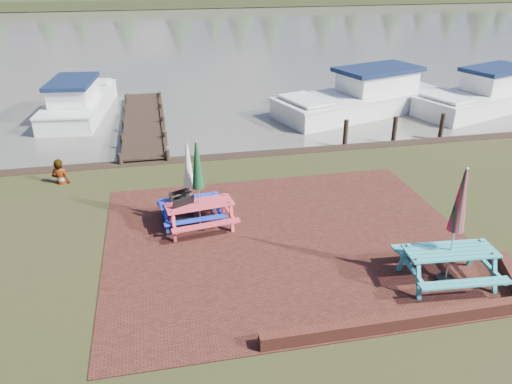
{
  "coord_description": "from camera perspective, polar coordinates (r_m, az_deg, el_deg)",
  "views": [
    {
      "loc": [
        -2.97,
        -9.41,
        6.53
      ],
      "look_at": [
        -0.63,
        1.88,
        1.0
      ],
      "focal_mm": 35.0,
      "sensor_mm": 36.0,
      "label": 1
    }
  ],
  "objects": [
    {
      "name": "brick_wall",
      "position": [
        10.76,
        20.0,
        -12.57
      ],
      "size": [
        6.21,
        1.79,
        0.3
      ],
      "color": "#4C1E16",
      "rests_on": "ground"
    },
    {
      "name": "water",
      "position": [
        46.96,
        -8.36,
        17.38
      ],
      "size": [
        120.0,
        60.0,
        0.02
      ],
      "primitive_type": "cube",
      "color": "#45423B",
      "rests_on": "ground"
    },
    {
      "name": "picnic_table_blue",
      "position": [
        13.15,
        -7.55,
        -0.52
      ],
      "size": [
        1.76,
        1.6,
        2.23
      ],
      "rotation": [
        0.0,
        0.0,
        0.11
      ],
      "color": "#1831B6",
      "rests_on": "ground"
    },
    {
      "name": "picnic_table_teal",
      "position": [
        11.4,
        21.48,
        -5.67
      ],
      "size": [
        2.07,
        1.87,
        2.7
      ],
      "rotation": [
        0.0,
        0.0,
        -0.08
      ],
      "color": "teal",
      "rests_on": "ground"
    },
    {
      "name": "paving",
      "position": [
        12.63,
        3.62,
        -5.49
      ],
      "size": [
        9.0,
        7.5,
        0.02
      ],
      "primitive_type": "cube",
      "color": "#3A1612",
      "rests_on": "ground"
    },
    {
      "name": "person",
      "position": [
        16.52,
        -21.75,
        3.45
      ],
      "size": [
        0.67,
        0.55,
        1.6
      ],
      "primitive_type": "imported",
      "rotation": [
        0.0,
        0.0,
        2.82
      ],
      "color": "gray",
      "rests_on": "ground"
    },
    {
      "name": "jetty",
      "position": [
        21.66,
        -12.7,
        7.77
      ],
      "size": [
        1.76,
        9.08,
        1.0
      ],
      "color": "black",
      "rests_on": "ground"
    },
    {
      "name": "picnic_table_red",
      "position": [
        12.82,
        -6.52,
        -0.86
      ],
      "size": [
        1.94,
        1.77,
        2.41
      ],
      "rotation": [
        0.0,
        0.0,
        0.14
      ],
      "color": "#C53240",
      "rests_on": "ground"
    },
    {
      "name": "chalkboard",
      "position": [
        13.1,
        -8.4,
        -2.07
      ],
      "size": [
        0.64,
        0.79,
        0.96
      ],
      "rotation": [
        0.0,
        0.0,
        0.43
      ],
      "color": "black",
      "rests_on": "ground"
    },
    {
      "name": "boat_jetty",
      "position": [
        24.42,
        -19.6,
        9.59
      ],
      "size": [
        3.02,
        6.92,
        1.95
      ],
      "rotation": [
        0.0,
        0.0,
        -0.11
      ],
      "color": "silver",
      "rests_on": "ground"
    },
    {
      "name": "boat_far",
      "position": [
        26.03,
        24.55,
        9.83
      ],
      "size": [
        7.33,
        4.7,
        2.16
      ],
      "rotation": [
        0.0,
        0.0,
        1.93
      ],
      "color": "silver",
      "rests_on": "ground"
    },
    {
      "name": "boat_near",
      "position": [
        23.96,
        12.13,
        10.39
      ],
      "size": [
        8.64,
        5.19,
        2.21
      ],
      "rotation": [
        0.0,
        0.0,
        1.88
      ],
      "color": "silver",
      "rests_on": "ground"
    },
    {
      "name": "ground",
      "position": [
        11.83,
        4.89,
        -7.98
      ],
      "size": [
        120.0,
        120.0,
        0.0
      ],
      "primitive_type": "plane",
      "color": "black",
      "rests_on": "ground"
    }
  ]
}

